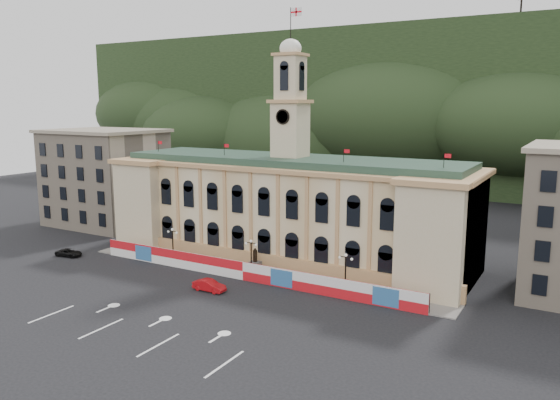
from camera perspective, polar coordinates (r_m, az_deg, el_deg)
The scene contains 13 objects.
ground at distance 63.45m, azimuth -11.57°, elevation -11.88°, with size 260.00×260.00×0.00m, color black.
lane_markings at distance 60.11m, azimuth -14.80°, elevation -13.28°, with size 26.00×10.00×0.02m, color white, non-canonical shape.
hill_ridge at distance 170.40m, azimuth 16.72°, elevation 8.26°, with size 230.00×80.00×64.00m.
city_hall at distance 83.06m, azimuth 0.93°, elevation -0.81°, with size 56.20×17.60×37.10m.
side_building_left at distance 112.20m, azimuth -17.79°, elevation 2.31°, with size 21.00×17.00×18.60m.
hoarding_fence at distance 74.22m, azimuth -3.80°, elevation -7.41°, with size 50.00×0.44×2.50m.
pavement at distance 76.74m, azimuth -2.70°, elevation -7.72°, with size 56.00×5.50×0.16m, color slate.
statue at distance 76.61m, azimuth -2.61°, elevation -6.89°, with size 1.40×1.40×3.72m.
lamp_left at distance 83.49m, azimuth -11.14°, elevation -4.30°, with size 1.96×0.44×5.15m.
lamp_center at distance 75.27m, azimuth -3.03°, elevation -5.70°, with size 1.96×0.44×5.15m.
lamp_right at distance 68.95m, azimuth 6.86°, elevation -7.24°, with size 1.96×0.44×5.15m.
red_sedan at distance 70.56m, azimuth -7.41°, elevation -8.85°, with size 4.43×1.56×1.46m, color #AD0C11.
black_suv at distance 91.44m, azimuth -21.19°, elevation -5.16°, with size 4.48×2.68×1.17m, color black.
Camera 1 is at (39.57, -43.71, 23.43)m, focal length 35.00 mm.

